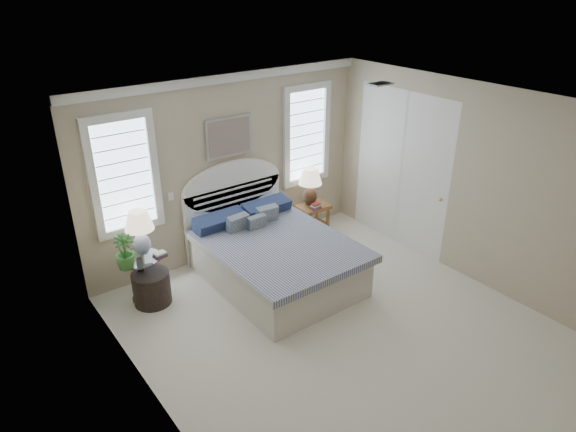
# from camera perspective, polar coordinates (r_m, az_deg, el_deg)

# --- Properties ---
(floor) EXTENTS (4.50, 5.00, 0.01)m
(floor) POSITION_cam_1_polar(r_m,az_deg,el_deg) (6.41, 5.93, -12.42)
(floor) COLOR beige
(floor) RESTS_ON ground
(ceiling) EXTENTS (4.50, 5.00, 0.01)m
(ceiling) POSITION_cam_1_polar(r_m,az_deg,el_deg) (5.21, 7.29, 11.69)
(ceiling) COLOR white
(ceiling) RESTS_ON wall_back
(wall_back) EXTENTS (4.50, 0.02, 2.70)m
(wall_back) POSITION_cam_1_polar(r_m,az_deg,el_deg) (7.53, -6.52, 5.36)
(wall_back) COLOR tan
(wall_back) RESTS_ON floor
(wall_left) EXTENTS (0.02, 5.00, 2.70)m
(wall_left) POSITION_cam_1_polar(r_m,az_deg,el_deg) (4.63, -14.61, -9.25)
(wall_left) COLOR tan
(wall_left) RESTS_ON floor
(wall_right) EXTENTS (0.02, 5.00, 2.70)m
(wall_right) POSITION_cam_1_polar(r_m,az_deg,el_deg) (7.29, 19.65, 3.31)
(wall_right) COLOR tan
(wall_right) RESTS_ON floor
(crown_molding) EXTENTS (4.50, 0.08, 0.12)m
(crown_molding) POSITION_cam_1_polar(r_m,az_deg,el_deg) (7.15, -6.87, 15.01)
(crown_molding) COLOR silver
(crown_molding) RESTS_ON wall_back
(hvac_vent) EXTENTS (0.30, 0.20, 0.02)m
(hvac_vent) POSITION_cam_1_polar(r_m,az_deg,el_deg) (6.60, 10.17, 14.26)
(hvac_vent) COLOR #B2B2B2
(hvac_vent) RESTS_ON ceiling
(switch_plate) EXTENTS (0.08, 0.01, 0.12)m
(switch_plate) POSITION_cam_1_polar(r_m,az_deg,el_deg) (7.20, -12.88, 2.17)
(switch_plate) COLOR silver
(switch_plate) RESTS_ON wall_back
(window_left) EXTENTS (0.90, 0.06, 1.60)m
(window_left) POSITION_cam_1_polar(r_m,az_deg,el_deg) (6.83, -17.78, 4.37)
(window_left) COLOR #C9E6FF
(window_left) RESTS_ON wall_back
(window_right) EXTENTS (0.90, 0.06, 1.60)m
(window_right) POSITION_cam_1_polar(r_m,az_deg,el_deg) (8.19, 2.00, 9.03)
(window_right) COLOR #C9E6FF
(window_right) RESTS_ON wall_back
(painting) EXTENTS (0.74, 0.04, 0.58)m
(painting) POSITION_cam_1_polar(r_m,az_deg,el_deg) (7.35, -6.54, 8.72)
(painting) COLOR silver
(painting) RESTS_ON wall_back
(closet_door) EXTENTS (0.02, 1.80, 2.40)m
(closet_door) POSITION_cam_1_polar(r_m,az_deg,el_deg) (8.00, 12.42, 4.99)
(closet_door) COLOR white
(closet_door) RESTS_ON floor
(bed) EXTENTS (1.72, 2.28, 1.47)m
(bed) POSITION_cam_1_polar(r_m,az_deg,el_deg) (7.13, -1.82, -4.24)
(bed) COLOR beige
(bed) RESTS_ON floor
(side_table_left) EXTENTS (0.56, 0.56, 0.63)m
(side_table_left) POSITION_cam_1_polar(r_m,az_deg,el_deg) (6.95, -15.97, -6.18)
(side_table_left) COLOR black
(side_table_left) RESTS_ON floor
(nightstand_right) EXTENTS (0.50, 0.40, 0.53)m
(nightstand_right) POSITION_cam_1_polar(r_m,az_deg,el_deg) (8.32, 2.75, 0.34)
(nightstand_right) COLOR brown
(nightstand_right) RESTS_ON floor
(floor_pot) EXTENTS (0.62, 0.62, 0.44)m
(floor_pot) POSITION_cam_1_polar(r_m,az_deg,el_deg) (6.94, -14.91, -7.72)
(floor_pot) COLOR black
(floor_pot) RESTS_ON floor
(lamp_left) EXTENTS (0.47, 0.47, 0.60)m
(lamp_left) POSITION_cam_1_polar(r_m,az_deg,el_deg) (6.75, -16.16, -1.27)
(lamp_left) COLOR white
(lamp_left) RESTS_ON side_table_left
(lamp_right) EXTENTS (0.42, 0.42, 0.61)m
(lamp_right) POSITION_cam_1_polar(r_m,az_deg,el_deg) (8.15, 2.48, 3.74)
(lamp_right) COLOR black
(lamp_right) RESTS_ON nightstand_right
(potted_plant) EXTENTS (0.29, 0.29, 0.45)m
(potted_plant) POSITION_cam_1_polar(r_m,az_deg,el_deg) (6.54, -17.73, -3.84)
(potted_plant) COLOR #367830
(potted_plant) RESTS_ON side_table_left
(books_left) EXTENTS (0.18, 0.14, 0.07)m
(books_left) POSITION_cam_1_polar(r_m,az_deg,el_deg) (6.75, -14.03, -4.22)
(books_left) COLOR maroon
(books_left) RESTS_ON side_table_left
(books_right) EXTENTS (0.18, 0.15, 0.09)m
(books_right) POSITION_cam_1_polar(r_m,az_deg,el_deg) (8.11, 3.10, 1.08)
(books_right) COLOR maroon
(books_right) RESTS_ON nightstand_right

